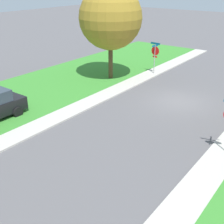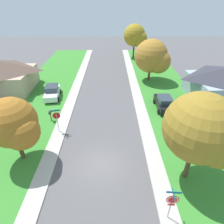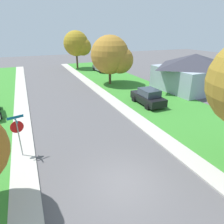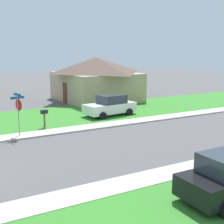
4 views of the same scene
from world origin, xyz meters
The scene contains 3 objects.
ground_plane centered at (0.00, 0.00, 0.00)m, with size 120.00×120.00×0.00m, color #565456.
stop_sign_near_corner centered at (4.54, -4.62, 1.88)m, with size 0.92×0.92×2.77m.
tree_sidewalk_near centered at (7.08, -1.47, 4.76)m, with size 5.32×4.95×7.41m.
Camera 1 is at (-7.79, 17.91, 7.78)m, focal length 47.90 mm.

